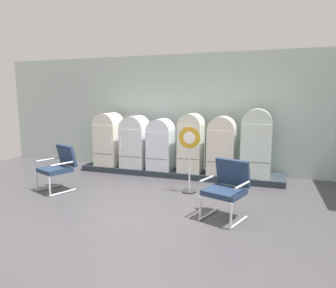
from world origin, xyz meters
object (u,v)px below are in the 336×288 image
(armchair_left, at_px, (59,165))
(armchair_right, at_px, (227,186))
(refrigerator_3, at_px, (191,141))
(refrigerator_0, at_px, (109,137))
(refrigerator_2, at_px, (161,143))
(refrigerator_1, at_px, (135,140))
(refrigerator_5, at_px, (256,141))
(sign_stand, at_px, (189,160))
(refrigerator_4, at_px, (222,144))

(armchair_left, relative_size, armchair_right, 1.00)
(refrigerator_3, bearing_deg, refrigerator_0, 179.35)
(refrigerator_2, xyz_separation_m, refrigerator_3, (0.82, 0.03, 0.09))
(refrigerator_0, relative_size, armchair_left, 1.47)
(refrigerator_0, bearing_deg, refrigerator_2, -1.92)
(refrigerator_1, xyz_separation_m, refrigerator_5, (3.20, -0.02, 0.13))
(sign_stand, bearing_deg, refrigerator_3, 102.63)
(refrigerator_2, relative_size, refrigerator_5, 0.82)
(refrigerator_1, bearing_deg, refrigerator_4, -0.88)
(refrigerator_1, distance_m, armchair_right, 3.73)
(refrigerator_1, bearing_deg, armchair_right, -40.47)
(refrigerator_2, height_order, refrigerator_3, refrigerator_3)
(refrigerator_0, relative_size, sign_stand, 1.02)
(refrigerator_1, height_order, refrigerator_5, refrigerator_5)
(refrigerator_1, distance_m, refrigerator_4, 2.37)
(refrigerator_2, height_order, refrigerator_4, refrigerator_4)
(refrigerator_2, relative_size, refrigerator_4, 0.93)
(refrigerator_1, height_order, sign_stand, refrigerator_1)
(armchair_right, height_order, sign_stand, sign_stand)
(armchair_right, bearing_deg, refrigerator_5, 81.22)
(refrigerator_1, relative_size, refrigerator_2, 1.04)
(refrigerator_4, xyz_separation_m, armchair_left, (-3.29, -1.99, -0.35))
(refrigerator_0, height_order, armchair_right, refrigerator_0)
(armchair_left, bearing_deg, sign_stand, 15.41)
(refrigerator_0, relative_size, refrigerator_2, 1.09)
(refrigerator_4, bearing_deg, refrigerator_3, 178.20)
(refrigerator_4, xyz_separation_m, refrigerator_5, (0.82, 0.01, 0.11))
(refrigerator_4, bearing_deg, refrigerator_0, 179.07)
(refrigerator_3, height_order, sign_stand, refrigerator_3)
(armchair_right, distance_m, sign_stand, 1.51)
(refrigerator_4, height_order, refrigerator_5, refrigerator_5)
(armchair_left, bearing_deg, refrigerator_2, 49.75)
(refrigerator_0, distance_m, refrigerator_1, 0.82)
(refrigerator_4, bearing_deg, armchair_right, -79.15)
(refrigerator_3, distance_m, refrigerator_5, 1.61)
(refrigerator_1, distance_m, armchair_left, 2.25)
(sign_stand, bearing_deg, armchair_right, -50.18)
(refrigerator_3, distance_m, refrigerator_4, 0.79)
(refrigerator_5, xyz_separation_m, sign_stand, (-1.33, -1.24, -0.31))
(refrigerator_0, distance_m, refrigerator_2, 1.58)
(armchair_right, bearing_deg, sign_stand, 129.82)
(armchair_right, bearing_deg, armchair_left, 174.12)
(refrigerator_3, xyz_separation_m, armchair_left, (-2.51, -2.02, -0.38))
(refrigerator_2, xyz_separation_m, refrigerator_4, (1.61, 0.00, 0.05))
(refrigerator_1, xyz_separation_m, sign_stand, (1.87, -1.26, -0.18))
(refrigerator_3, bearing_deg, refrigerator_1, 179.58)
(refrigerator_3, height_order, refrigerator_4, refrigerator_3)
(refrigerator_5, height_order, armchair_right, refrigerator_5)
(refrigerator_0, bearing_deg, refrigerator_1, -1.08)
(refrigerator_5, bearing_deg, refrigerator_4, -179.10)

